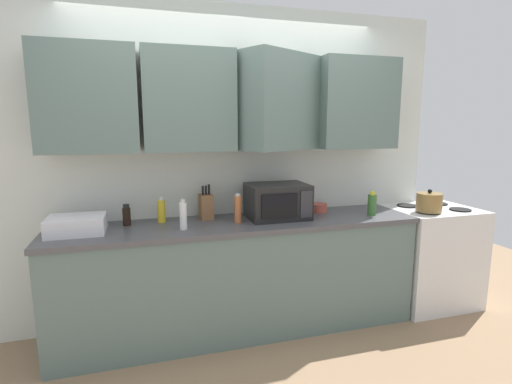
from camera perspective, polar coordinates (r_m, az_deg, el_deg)
The scene contains 14 objects.
ground_plane at distance 2.83m, azimuth 1.57°, elevation -25.80°, with size 8.00×8.00×0.00m, color #937556.
wall_back_with_cabinets at distance 3.20m, azimuth -3.51°, elevation 8.56°, with size 3.72×0.61×2.60m.
counter_run at distance 3.21m, azimuth -2.36°, elevation -12.14°, with size 2.85×0.63×0.90m.
stove_range at distance 4.01m, azimuth 24.01°, elevation -8.46°, with size 0.76×0.64×0.91m.
kettle at distance 3.67m, azimuth 23.98°, elevation -1.38°, with size 0.21×0.21×0.20m.
microwave at distance 3.16m, azimuth 3.17°, elevation -1.34°, with size 0.48×0.37×0.28m.
dish_rack at distance 3.00m, azimuth -24.75°, elevation -4.38°, with size 0.38×0.30×0.12m, color silver.
knife_block at distance 3.16m, azimuth -7.31°, elevation -2.07°, with size 0.11×0.13×0.28m.
bottle_green_oil at distance 3.41m, azimuth 16.60°, elevation -1.73°, with size 0.07×0.07×0.20m.
bottle_soy_dark at distance 3.09m, azimuth -18.39°, elevation -3.28°, with size 0.06×0.06×0.16m.
bottle_white_jar at distance 2.87m, azimuth -10.59°, elevation -3.40°, with size 0.05×0.05×0.22m.
bottle_spice_jar at distance 3.01m, azimuth -2.65°, elevation -2.48°, with size 0.06×0.06×0.23m.
bottle_yellow_mustard at distance 3.11m, azimuth -13.66°, elevation -2.65°, with size 0.06×0.06×0.20m.
bowl_ceramic_small at distance 3.44m, azimuth 9.08°, elevation -2.28°, with size 0.15×0.15×0.07m, color #B24C3D.
Camera 1 is at (-0.72, -3.19, 1.65)m, focal length 27.37 mm.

